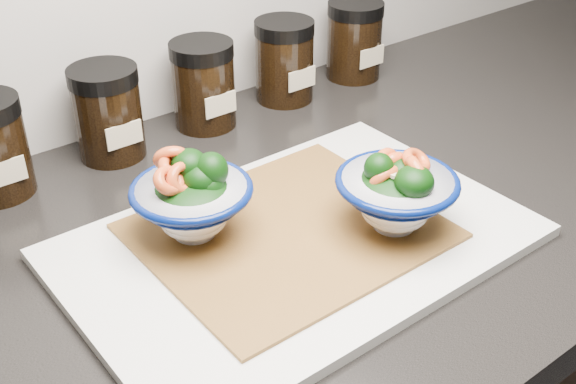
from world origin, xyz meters
TOP-DOWN VIEW (x-y plane):
  - countertop at (0.00, 1.45)m, footprint 3.50×0.60m
  - cutting_board at (-0.10, 1.40)m, footprint 0.45×0.30m
  - bamboo_mat at (-0.10, 1.41)m, footprint 0.28×0.24m
  - bowl_left at (-0.18, 1.47)m, footprint 0.12×0.12m
  - bowl_right at (-0.01, 1.35)m, footprint 0.12×0.12m
  - spice_jar_b at (-0.16, 1.69)m, footprint 0.08×0.08m
  - spice_jar_c at (-0.02, 1.69)m, footprint 0.08×0.08m
  - spice_jar_d at (0.11, 1.69)m, footprint 0.08×0.08m
  - spice_jar_e at (0.24, 1.69)m, footprint 0.08×0.08m

SIDE VIEW (x-z plane):
  - countertop at x=0.00m, z-range 0.86..0.90m
  - cutting_board at x=-0.10m, z-range 0.90..0.91m
  - bamboo_mat at x=-0.10m, z-range 0.91..0.92m
  - bowl_right at x=-0.01m, z-range 0.91..1.00m
  - bowl_left at x=-0.18m, z-range 0.91..1.00m
  - spice_jar_b at x=-0.16m, z-range 0.90..1.01m
  - spice_jar_c at x=-0.02m, z-range 0.90..1.01m
  - spice_jar_d at x=0.11m, z-range 0.90..1.01m
  - spice_jar_e at x=0.24m, z-range 0.90..1.01m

